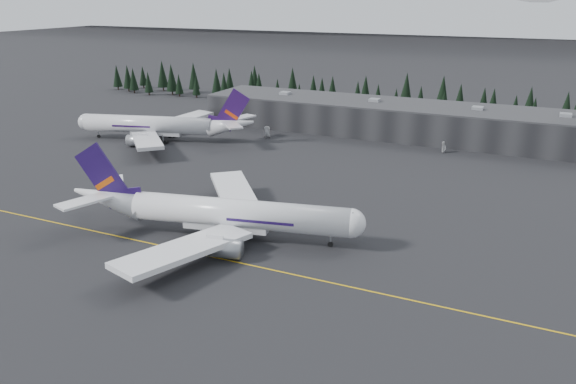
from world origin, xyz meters
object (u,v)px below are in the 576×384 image
at_px(jet_main, 214,212).
at_px(gse_vehicle_b, 444,151).
at_px(terminal, 398,119).
at_px(gse_vehicle_a, 267,136).
at_px(jet_parked, 163,125).

distance_m(jet_main, gse_vehicle_b, 103.20).
relative_size(terminal, jet_main, 2.27).
relative_size(gse_vehicle_a, gse_vehicle_b, 1.12).
relative_size(terminal, gse_vehicle_b, 38.16).
bearing_deg(terminal, jet_main, -96.47).
bearing_deg(gse_vehicle_b, gse_vehicle_a, -98.90).
height_order(terminal, gse_vehicle_b, terminal).
height_order(terminal, gse_vehicle_a, terminal).
bearing_deg(terminal, gse_vehicle_b, -42.41).
height_order(jet_main, jet_parked, jet_main).
height_order(jet_main, gse_vehicle_a, jet_main).
bearing_deg(gse_vehicle_a, jet_parked, -172.53).
relative_size(jet_main, gse_vehicle_a, 15.06).
bearing_deg(jet_main, terminal, 71.45).
bearing_deg(gse_vehicle_b, jet_main, -34.91).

